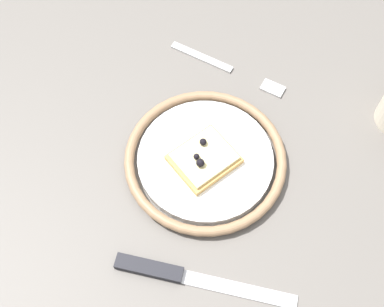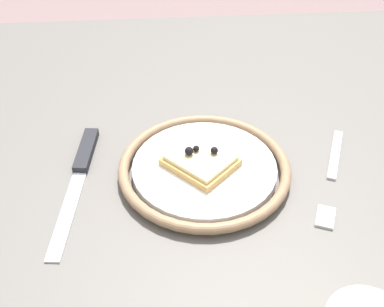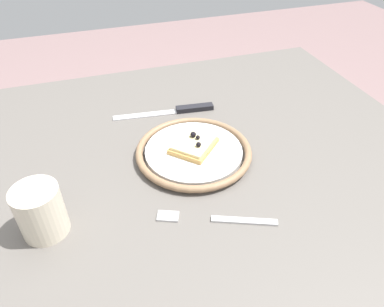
% 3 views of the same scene
% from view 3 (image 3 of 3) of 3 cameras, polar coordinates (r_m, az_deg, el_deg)
% --- Properties ---
extents(dining_table, '(0.94, 0.95, 0.75)m').
position_cam_3_polar(dining_table, '(0.77, 3.73, -7.02)').
color(dining_table, '#5B5651').
rests_on(dining_table, ground_plane).
extents(plate, '(0.23, 0.23, 0.02)m').
position_cam_3_polar(plate, '(0.73, 0.28, 0.29)').
color(plate, white).
rests_on(plate, dining_table).
extents(pizza_slice_near, '(0.11, 0.11, 0.03)m').
position_cam_3_polar(pizza_slice_near, '(0.72, 0.27, 1.43)').
color(pizza_slice_near, tan).
rests_on(pizza_slice_near, plate).
extents(knife, '(0.05, 0.24, 0.01)m').
position_cam_3_polar(knife, '(0.87, -1.71, 6.92)').
color(knife, silver).
rests_on(knife, dining_table).
extents(fork, '(0.09, 0.19, 0.00)m').
position_cam_3_polar(fork, '(0.61, 3.73, -10.32)').
color(fork, '#BCBCBC').
rests_on(fork, dining_table).
extents(cup, '(0.07, 0.07, 0.09)m').
position_cam_3_polar(cup, '(0.61, -22.87, -8.43)').
color(cup, beige).
rests_on(cup, dining_table).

